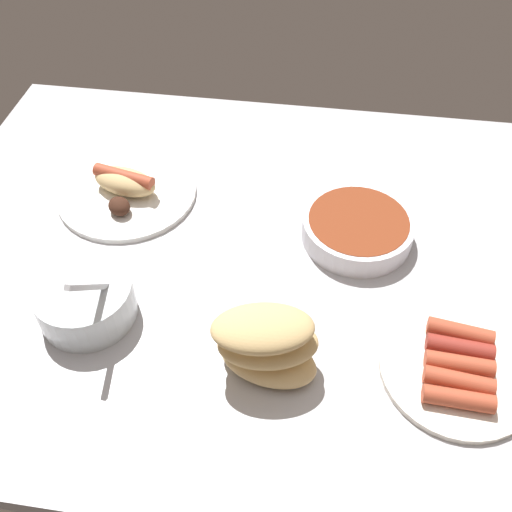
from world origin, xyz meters
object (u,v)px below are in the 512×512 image
Objects in this scene: bowl_chili at (358,228)px; bread_stack at (266,344)px; bowl_coleslaw at (85,299)px; plate_hotdog_assembled at (126,189)px; plate_sausages at (457,368)px.

bread_stack is (-11.94, -27.57, 3.03)cm from bowl_chili.
bowl_coleslaw is 0.97× the size of bread_stack.
plate_hotdog_assembled is 1.63× the size of bowl_coleslaw.
bread_stack is at bearing -174.04° from plate_sausages.
plate_hotdog_assembled is (-56.92, 29.55, 0.43)cm from plate_sausages.
plate_sausages is at bearing -27.44° from plate_hotdog_assembled.
plate_sausages is 1.38× the size of bowl_coleslaw.
plate_hotdog_assembled is at bearing 173.56° from bowl_chili.
plate_hotdog_assembled is 27.29cm from bowl_coleslaw.
bowl_chili is 30.20cm from bread_stack.
bowl_coleslaw is at bearing -85.13° from plate_hotdog_assembled.
plate_hotdog_assembled is (-42.20, 4.76, -0.75)cm from bowl_chili.
bowl_chili is at bearing 120.70° from plate_sausages.
bowl_chili is 28.86cm from plate_sausages.
bowl_coleslaw reaches higher than plate_sausages.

